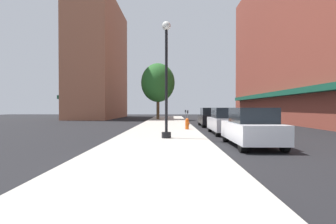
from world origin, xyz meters
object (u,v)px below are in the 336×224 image
at_px(tree_near, 158,83).
at_px(lamppost, 166,77).
at_px(car_black, 210,117).
at_px(parking_meter_near, 188,116).
at_px(car_white, 252,128).
at_px(fire_hydrant, 187,124).
at_px(car_silver, 226,121).
at_px(parking_meter_far, 185,115).

bearing_deg(tree_near, lamppost, -86.15).
height_order(lamppost, tree_near, tree_near).
height_order(tree_near, car_black, tree_near).
bearing_deg(parking_meter_near, car_white, -81.77).
relative_size(lamppost, car_white, 1.37).
bearing_deg(car_white, parking_meter_near, 99.47).
bearing_deg(car_white, fire_hydrant, 107.23).
height_order(car_white, car_silver, same).
xyz_separation_m(parking_meter_near, car_silver, (1.95, -7.80, -0.14)).
bearing_deg(fire_hydrant, car_white, -74.01).
distance_m(lamppost, parking_meter_far, 15.49).
bearing_deg(parking_meter_near, parking_meter_far, 90.00).
height_order(fire_hydrant, tree_near, tree_near).
xyz_separation_m(lamppost, fire_hydrant, (1.37, 5.78, -2.68)).
bearing_deg(lamppost, parking_meter_far, 83.54).
xyz_separation_m(fire_hydrant, parking_meter_near, (0.35, 5.45, 0.43)).
height_order(lamppost, car_silver, lamppost).
bearing_deg(parking_meter_near, fire_hydrant, -93.69).
bearing_deg(car_silver, parking_meter_far, 100.50).
bearing_deg(car_white, car_black, 91.23).
relative_size(parking_meter_far, car_black, 0.30).
bearing_deg(parking_meter_near, car_black, -19.82).
bearing_deg(car_black, tree_near, 111.59).
distance_m(lamppost, fire_hydrant, 6.52).
bearing_deg(car_white, parking_meter_far, 97.60).
bearing_deg(car_white, tree_near, 102.81).
xyz_separation_m(parking_meter_far, car_white, (1.95, -17.47, -0.14)).
bearing_deg(car_black, fire_hydrant, -116.52).
height_order(lamppost, car_black, lamppost).
relative_size(fire_hydrant, car_silver, 0.18).
bearing_deg(fire_hydrant, car_black, 64.13).
xyz_separation_m(tree_near, car_black, (5.24, -12.82, -4.21)).
xyz_separation_m(lamppost, car_silver, (3.67, 3.43, -2.39)).
distance_m(parking_meter_far, car_white, 17.58).
relative_size(tree_near, car_white, 1.74).
bearing_deg(car_silver, tree_near, 105.86).
bearing_deg(lamppost, car_white, -31.46).
distance_m(lamppost, tree_near, 23.47).
height_order(parking_meter_near, tree_near, tree_near).
relative_size(fire_hydrant, parking_meter_near, 0.60).
height_order(fire_hydrant, parking_meter_near, parking_meter_near).
relative_size(parking_meter_far, car_white, 0.30).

